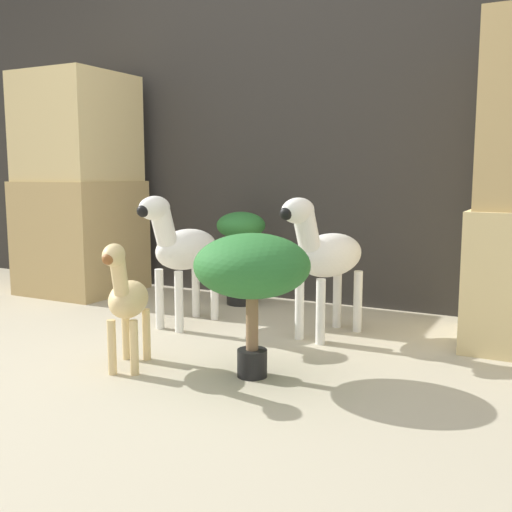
# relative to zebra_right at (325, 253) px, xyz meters

# --- Properties ---
(ground_plane) EXTENTS (14.00, 14.00, 0.00)m
(ground_plane) POSITION_rel_zebra_right_xyz_m (-0.43, -0.86, -0.39)
(ground_plane) COLOR #B2A88E
(wall_back) EXTENTS (6.40, 0.08, 2.20)m
(wall_back) POSITION_rel_zebra_right_xyz_m (-0.43, 0.73, 0.71)
(wall_back) COLOR #2D2B28
(wall_back) RESTS_ON ground_plane
(rock_pillar_left) EXTENTS (0.62, 0.62, 1.36)m
(rock_pillar_left) POSITION_rel_zebra_right_xyz_m (-1.77, 0.30, 0.27)
(rock_pillar_left) COLOR tan
(rock_pillar_left) RESTS_ON ground_plane
(zebra_right) EXTENTS (0.31, 0.56, 0.65)m
(zebra_right) POSITION_rel_zebra_right_xyz_m (0.00, 0.00, 0.00)
(zebra_right) COLOR white
(zebra_right) RESTS_ON ground_plane
(zebra_left) EXTENTS (0.23, 0.56, 0.65)m
(zebra_left) POSITION_rel_zebra_right_xyz_m (-0.70, -0.13, 0.00)
(zebra_left) COLOR white
(zebra_left) RESTS_ON ground_plane
(giraffe_figurine) EXTENTS (0.25, 0.38, 0.51)m
(giraffe_figurine) POSITION_rel_zebra_right_xyz_m (-0.51, -0.79, -0.11)
(giraffe_figurine) COLOR #E0C184
(giraffe_figurine) RESTS_ON ground_plane
(potted_palm_front) EXTENTS (0.43, 0.43, 0.54)m
(potted_palm_front) POSITION_rel_zebra_right_xyz_m (-0.04, -0.64, 0.02)
(potted_palm_front) COLOR black
(potted_palm_front) RESTS_ON ground_plane
(potted_palm_back) EXTENTS (0.28, 0.28, 0.54)m
(potted_palm_back) POSITION_rel_zebra_right_xyz_m (-0.68, 0.44, -0.01)
(potted_palm_back) COLOR black
(potted_palm_back) RESTS_ON ground_plane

